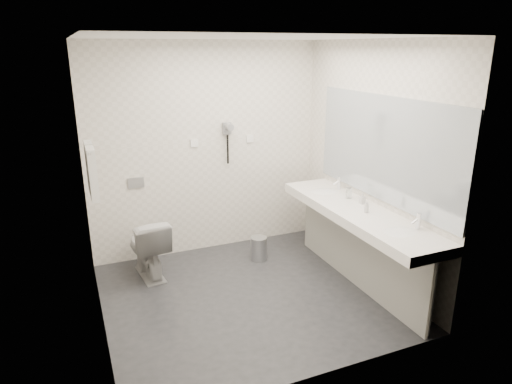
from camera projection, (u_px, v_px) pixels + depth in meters
name	position (u px, v px, depth m)	size (l,w,h in m)	color
floor	(248.00, 296.00, 4.64)	(2.80, 2.80, 0.00)	#28292D
ceiling	(247.00, 37.00, 3.88)	(2.80, 2.80, 0.00)	white
wall_back	(207.00, 150.00, 5.40)	(2.80, 2.80, 0.00)	white
wall_front	(318.00, 226.00, 3.12)	(2.80, 2.80, 0.00)	white
wall_left	(90.00, 196.00, 3.74)	(2.60, 2.60, 0.00)	white
wall_right	(371.00, 164.00, 4.78)	(2.60, 2.60, 0.00)	white
vanity_counter	(357.00, 214.00, 4.64)	(0.55, 2.20, 0.10)	white
vanity_panel	(357.00, 251.00, 4.78)	(0.03, 2.15, 0.75)	#9A9991
vanity_post_near	(431.00, 299.00, 3.88)	(0.06, 0.06, 0.75)	silver
vanity_post_far	(310.00, 218.00, 5.70)	(0.06, 0.06, 0.75)	silver
mirror	(384.00, 149.00, 4.54)	(0.02, 2.20, 1.05)	#B2BCC6
basin_near	(400.00, 233.00, 4.06)	(0.40, 0.31, 0.05)	white
basin_far	(324.00, 192.00, 5.20)	(0.40, 0.31, 0.05)	white
faucet_near	(419.00, 221.00, 4.11)	(0.04, 0.04, 0.15)	silver
faucet_far	(339.00, 183.00, 5.25)	(0.04, 0.04, 0.15)	silver
soap_bottle_a	(362.00, 198.00, 4.77)	(0.05, 0.05, 0.12)	white
soap_bottle_c	(367.00, 206.00, 4.51)	(0.05, 0.05, 0.13)	white
glass_left	(349.00, 193.00, 4.94)	(0.06, 0.06, 0.12)	silver
toilet	(148.00, 247.00, 4.97)	(0.38, 0.67, 0.68)	white
flush_plate	(136.00, 183.00, 5.16)	(0.18, 0.02, 0.12)	#B2B5BA
pedal_bin	(259.00, 249.00, 5.40)	(0.19, 0.19, 0.27)	#B2B5BA
bin_lid	(259.00, 238.00, 5.35)	(0.19, 0.19, 0.01)	#B2B5BA
towel_rail	(88.00, 147.00, 4.15)	(0.02, 0.02, 0.62)	silver
towel_near	(93.00, 174.00, 4.10)	(0.07, 0.24, 0.48)	white
towel_far	(90.00, 167.00, 4.34)	(0.07, 0.24, 0.48)	white
dryer_cradle	(227.00, 128.00, 5.39)	(0.10, 0.04, 0.14)	gray
dryer_barrel	(229.00, 127.00, 5.32)	(0.08, 0.08, 0.14)	gray
dryer_cord	(228.00, 149.00, 5.45)	(0.02, 0.02, 0.35)	black
switch_plate_a	(194.00, 143.00, 5.30)	(0.09, 0.02, 0.09)	white
switch_plate_b	(250.00, 139.00, 5.56)	(0.09, 0.02, 0.09)	white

